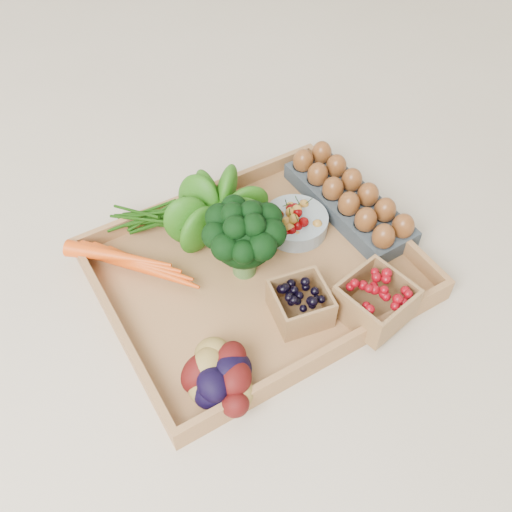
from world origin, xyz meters
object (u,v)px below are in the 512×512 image
broccoli (244,251)px  egg_carton (348,203)px  tray (256,274)px  cherry_bowl (295,223)px

broccoli → egg_carton: broccoli is taller
tray → egg_carton: egg_carton is taller
tray → cherry_bowl: size_ratio=4.28×
tray → cherry_bowl: bearing=23.9°
cherry_bowl → egg_carton: 0.12m
cherry_bowl → egg_carton: bearing=-4.8°
broccoli → cherry_bowl: size_ratio=1.13×
cherry_bowl → tray: bearing=-156.1°
broccoli → egg_carton: 0.27m
tray → egg_carton: bearing=10.2°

